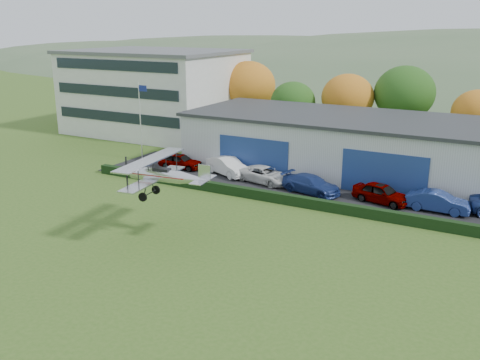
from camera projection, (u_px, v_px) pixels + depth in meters
The scene contains 15 objects.
ground at pixel (179, 296), 27.67m from camera, with size 300.00×300.00×0.00m, color #365B1C.
apron at pixel (355, 195), 43.95m from camera, with size 48.00×9.00×0.05m, color black.
hedge at pixel (336, 207), 39.80m from camera, with size 46.00×0.60×0.80m, color black.
hangar at pixel (401, 149), 48.15m from camera, with size 40.60×12.60×5.30m.
office_block at pixel (155, 91), 68.53m from camera, with size 20.60×15.60×10.40m.
flagpole at pixel (141, 114), 53.98m from camera, with size 1.05×0.10×8.00m.
tree_belt at pixel (391, 97), 59.86m from camera, with size 75.70×13.22×10.12m.
distant_hills at pixel (451, 121), 151.15m from camera, with size 430.00×196.00×56.00m.
car_0 at pixel (180, 161), 51.61m from camera, with size 1.75×4.36×1.49m, color gray.
car_1 at pixel (228, 166), 49.41m from camera, with size 1.75×5.02×1.65m, color silver.
car_2 at pixel (265, 175), 47.05m from camera, with size 2.36×5.11×1.42m, color silver.
car_3 at pixel (311, 184), 44.16m from camera, with size 2.09×5.15×1.49m, color navy.
car_4 at pixel (382, 193), 41.73m from camera, with size 1.85×4.59×1.56m, color gray.
car_5 at pixel (438, 202), 39.81m from camera, with size 1.61×4.62×1.52m, color navy.
biplane at pixel (163, 174), 34.41m from camera, with size 6.21×7.13×2.66m.
Camera 1 is at (14.73, -20.23, 13.66)m, focal length 39.81 mm.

